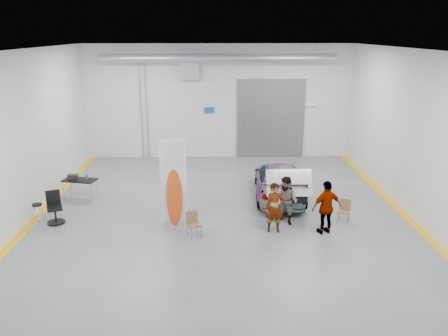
{
  "coord_description": "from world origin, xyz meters",
  "views": [
    {
      "loc": [
        -0.3,
        -15.07,
        6.58
      ],
      "look_at": [
        0.12,
        1.11,
        1.5
      ],
      "focal_mm": 35.0,
      "sensor_mm": 36.0,
      "label": 1
    }
  ],
  "objects_px": {
    "person_a": "(275,208)",
    "work_table": "(78,180)",
    "folding_chair_far": "(343,216)",
    "folding_chair_near": "(194,229)",
    "shop_stool": "(38,213)",
    "office_chair": "(56,209)",
    "person_b": "(286,201)",
    "sedan_car": "(279,180)",
    "surfboard_display": "(173,189)",
    "person_c": "(326,207)"
  },
  "relations": [
    {
      "from": "folding_chair_far",
      "to": "work_table",
      "type": "bearing_deg",
      "value": -168.38
    },
    {
      "from": "sedan_car",
      "to": "office_chair",
      "type": "relative_size",
      "value": 4.22
    },
    {
      "from": "office_chair",
      "to": "sedan_car",
      "type": "bearing_deg",
      "value": -6.72
    },
    {
      "from": "person_a",
      "to": "person_b",
      "type": "height_order",
      "value": "person_b"
    },
    {
      "from": "office_chair",
      "to": "folding_chair_far",
      "type": "bearing_deg",
      "value": -24.41
    },
    {
      "from": "office_chair",
      "to": "person_b",
      "type": "bearing_deg",
      "value": -25.1
    },
    {
      "from": "work_table",
      "to": "folding_chair_far",
      "type": "bearing_deg",
      "value": -14.35
    },
    {
      "from": "person_c",
      "to": "office_chair",
      "type": "relative_size",
      "value": 1.62
    },
    {
      "from": "shop_stool",
      "to": "folding_chair_near",
      "type": "bearing_deg",
      "value": -12.83
    },
    {
      "from": "shop_stool",
      "to": "work_table",
      "type": "relative_size",
      "value": 0.51
    },
    {
      "from": "person_b",
      "to": "surfboard_display",
      "type": "relative_size",
      "value": 0.53
    },
    {
      "from": "folding_chair_far",
      "to": "office_chair",
      "type": "distance_m",
      "value": 10.32
    },
    {
      "from": "sedan_car",
      "to": "office_chair",
      "type": "height_order",
      "value": "sedan_car"
    },
    {
      "from": "person_c",
      "to": "person_b",
      "type": "bearing_deg",
      "value": -50.38
    },
    {
      "from": "folding_chair_near",
      "to": "folding_chair_far",
      "type": "relative_size",
      "value": 1.04
    },
    {
      "from": "person_a",
      "to": "folding_chair_near",
      "type": "distance_m",
      "value": 2.81
    },
    {
      "from": "surfboard_display",
      "to": "folding_chair_far",
      "type": "height_order",
      "value": "surfboard_display"
    },
    {
      "from": "person_b",
      "to": "person_c",
      "type": "relative_size",
      "value": 0.94
    },
    {
      "from": "sedan_car",
      "to": "person_a",
      "type": "xyz_separation_m",
      "value": [
        -0.66,
        -3.36,
        0.16
      ]
    },
    {
      "from": "folding_chair_far",
      "to": "surfboard_display",
      "type": "bearing_deg",
      "value": -154.4
    },
    {
      "from": "folding_chair_near",
      "to": "folding_chair_far",
      "type": "distance_m",
      "value": 5.41
    },
    {
      "from": "person_b",
      "to": "office_chair",
      "type": "relative_size",
      "value": 1.51
    },
    {
      "from": "sedan_car",
      "to": "person_a",
      "type": "distance_m",
      "value": 3.43
    },
    {
      "from": "work_table",
      "to": "office_chair",
      "type": "relative_size",
      "value": 1.24
    },
    {
      "from": "work_table",
      "to": "person_a",
      "type": "bearing_deg",
      "value": -23.31
    },
    {
      "from": "person_c",
      "to": "surfboard_display",
      "type": "bearing_deg",
      "value": -27.15
    },
    {
      "from": "person_a",
      "to": "shop_stool",
      "type": "height_order",
      "value": "person_a"
    },
    {
      "from": "folding_chair_far",
      "to": "shop_stool",
      "type": "distance_m",
      "value": 10.94
    },
    {
      "from": "folding_chair_far",
      "to": "folding_chair_near",
      "type": "bearing_deg",
      "value": -143.06
    },
    {
      "from": "sedan_car",
      "to": "person_a",
      "type": "bearing_deg",
      "value": 83.18
    },
    {
      "from": "shop_stool",
      "to": "work_table",
      "type": "xyz_separation_m",
      "value": [
        0.77,
        2.35,
        0.47
      ]
    },
    {
      "from": "person_b",
      "to": "folding_chair_far",
      "type": "bearing_deg",
      "value": 38.69
    },
    {
      "from": "person_a",
      "to": "work_table",
      "type": "distance_m",
      "value": 8.25
    },
    {
      "from": "surfboard_display",
      "to": "folding_chair_near",
      "type": "xyz_separation_m",
      "value": [
        0.75,
        -1.07,
        -1.06
      ]
    },
    {
      "from": "folding_chair_far",
      "to": "person_b",
      "type": "bearing_deg",
      "value": -152.86
    },
    {
      "from": "person_a",
      "to": "surfboard_display",
      "type": "bearing_deg",
      "value": 168.16
    },
    {
      "from": "person_a",
      "to": "office_chair",
      "type": "relative_size",
      "value": 1.5
    },
    {
      "from": "person_a",
      "to": "person_b",
      "type": "bearing_deg",
      "value": 50.37
    },
    {
      "from": "sedan_car",
      "to": "folding_chair_near",
      "type": "distance_m",
      "value": 5.05
    },
    {
      "from": "folding_chair_near",
      "to": "folding_chair_far",
      "type": "height_order",
      "value": "folding_chair_near"
    },
    {
      "from": "person_b",
      "to": "office_chair",
      "type": "xyz_separation_m",
      "value": [
        -8.22,
        0.32,
        -0.37
      ]
    },
    {
      "from": "folding_chair_far",
      "to": "shop_stool",
      "type": "height_order",
      "value": "folding_chair_far"
    },
    {
      "from": "work_table",
      "to": "shop_stool",
      "type": "bearing_deg",
      "value": -108.22
    },
    {
      "from": "sedan_car",
      "to": "surfboard_display",
      "type": "bearing_deg",
      "value": 37.1
    },
    {
      "from": "person_b",
      "to": "work_table",
      "type": "distance_m",
      "value": 8.5
    },
    {
      "from": "person_a",
      "to": "work_table",
      "type": "bearing_deg",
      "value": 156.28
    },
    {
      "from": "person_a",
      "to": "folding_chair_far",
      "type": "bearing_deg",
      "value": 13.92
    },
    {
      "from": "person_a",
      "to": "office_chair",
      "type": "bearing_deg",
      "value": 172.66
    },
    {
      "from": "sedan_car",
      "to": "person_b",
      "type": "relative_size",
      "value": 2.79
    },
    {
      "from": "person_c",
      "to": "office_chair",
      "type": "xyz_separation_m",
      "value": [
        -9.44,
        1.1,
        -0.43
      ]
    }
  ]
}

